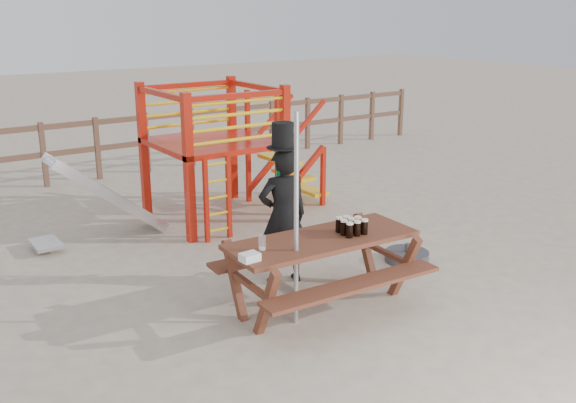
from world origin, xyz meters
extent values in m
plane|color=#BBA991|center=(0.00, 0.00, 0.00)|extent=(60.00, 60.00, 0.00)
cube|color=brown|center=(0.00, 7.00, 1.10)|extent=(15.00, 0.06, 0.10)
cube|color=brown|center=(0.00, 7.00, 0.60)|extent=(15.00, 0.06, 0.10)
cube|color=brown|center=(-1.50, 7.00, 0.60)|extent=(0.09, 0.09, 1.20)
cube|color=brown|center=(-0.50, 7.00, 0.60)|extent=(0.09, 0.09, 1.20)
cube|color=brown|center=(0.50, 7.00, 0.60)|extent=(0.09, 0.09, 1.20)
cube|color=brown|center=(1.50, 7.00, 0.60)|extent=(0.09, 0.09, 1.20)
cube|color=brown|center=(2.50, 7.00, 0.60)|extent=(0.09, 0.09, 1.20)
cube|color=brown|center=(3.50, 7.00, 0.60)|extent=(0.09, 0.09, 1.20)
cube|color=brown|center=(4.50, 7.00, 0.60)|extent=(0.09, 0.09, 1.20)
cube|color=brown|center=(5.50, 7.00, 0.60)|extent=(0.09, 0.09, 1.20)
cube|color=brown|center=(6.50, 7.00, 0.60)|extent=(0.09, 0.09, 1.20)
cube|color=brown|center=(7.50, 7.00, 0.60)|extent=(0.09, 0.09, 1.20)
cube|color=#B01A0B|center=(-0.60, 2.80, 1.05)|extent=(0.12, 0.12, 2.10)
cube|color=#B01A0B|center=(1.00, 2.80, 1.05)|extent=(0.12, 0.12, 2.10)
cube|color=#B01A0B|center=(-0.60, 4.40, 1.05)|extent=(0.12, 0.12, 2.10)
cube|color=#B01A0B|center=(1.00, 4.40, 1.05)|extent=(0.12, 0.12, 2.10)
cube|color=#B01A0B|center=(0.20, 3.60, 1.20)|extent=(1.72, 1.72, 0.08)
cube|color=#B01A0B|center=(0.20, 2.80, 2.00)|extent=(1.60, 0.08, 0.08)
cube|color=#B01A0B|center=(0.20, 4.40, 2.00)|extent=(1.60, 0.08, 0.08)
cube|color=#B01A0B|center=(-0.60, 3.60, 2.00)|extent=(0.08, 1.60, 0.08)
cube|color=#B01A0B|center=(1.00, 3.60, 2.00)|extent=(0.08, 1.60, 0.08)
cylinder|color=yellow|center=(0.20, 2.80, 1.38)|extent=(1.50, 0.05, 0.05)
cylinder|color=yellow|center=(0.20, 4.40, 1.38)|extent=(1.50, 0.05, 0.05)
cylinder|color=yellow|center=(0.20, 2.80, 1.56)|extent=(1.50, 0.05, 0.05)
cylinder|color=yellow|center=(0.20, 4.40, 1.56)|extent=(1.50, 0.05, 0.05)
cylinder|color=yellow|center=(0.20, 2.80, 1.74)|extent=(1.50, 0.05, 0.05)
cylinder|color=yellow|center=(0.20, 4.40, 1.74)|extent=(1.50, 0.05, 0.05)
cylinder|color=yellow|center=(0.20, 2.80, 1.92)|extent=(1.50, 0.05, 0.05)
cylinder|color=yellow|center=(0.20, 4.40, 1.92)|extent=(1.50, 0.05, 0.05)
cube|color=#B01A0B|center=(-0.43, 2.65, 0.60)|extent=(0.06, 0.06, 1.20)
cube|color=#B01A0B|center=(-0.07, 2.65, 0.60)|extent=(0.06, 0.06, 1.20)
cylinder|color=yellow|center=(-0.25, 2.65, 0.15)|extent=(0.36, 0.04, 0.04)
cylinder|color=yellow|center=(-0.25, 2.65, 0.39)|extent=(0.36, 0.04, 0.04)
cylinder|color=yellow|center=(-0.25, 2.65, 0.63)|extent=(0.36, 0.04, 0.04)
cylinder|color=yellow|center=(-0.25, 2.65, 0.87)|extent=(0.36, 0.04, 0.04)
cylinder|color=yellow|center=(-0.25, 2.65, 1.11)|extent=(0.36, 0.04, 0.04)
cube|color=yellow|center=(1.15, 3.60, 1.08)|extent=(0.30, 0.90, 0.06)
cube|color=yellow|center=(1.43, 3.60, 0.78)|extent=(0.30, 0.90, 0.06)
cube|color=yellow|center=(1.71, 3.60, 0.48)|extent=(0.30, 0.90, 0.06)
cube|color=yellow|center=(1.99, 3.60, 0.18)|extent=(0.30, 0.90, 0.06)
cube|color=#B01A0B|center=(1.55, 3.15, 0.60)|extent=(0.95, 0.08, 0.86)
cube|color=#B01A0B|center=(1.55, 4.05, 0.60)|extent=(0.95, 0.08, 0.86)
cube|color=silver|center=(-1.50, 3.60, 0.62)|extent=(1.53, 0.55, 1.21)
cube|color=silver|center=(-1.50, 3.33, 0.66)|extent=(1.58, 0.04, 1.28)
cube|color=silver|center=(-1.50, 3.87, 0.66)|extent=(1.58, 0.04, 1.28)
cube|color=silver|center=(-2.40, 3.60, 0.10)|extent=(0.35, 0.55, 0.05)
cube|color=brown|center=(-0.35, 0.11, 0.78)|extent=(2.12, 0.89, 0.05)
cube|color=brown|center=(-0.38, -0.46, 0.47)|extent=(2.10, 0.40, 0.04)
cube|color=brown|center=(-0.32, 0.68, 0.47)|extent=(2.10, 0.40, 0.04)
cube|color=brown|center=(-1.24, 0.15, 0.38)|extent=(0.15, 1.25, 0.75)
cube|color=brown|center=(0.53, 0.06, 0.38)|extent=(0.15, 1.25, 0.75)
imported|color=black|center=(-0.31, 0.92, 0.82)|extent=(0.67, 0.52, 1.64)
cube|color=#0B792F|center=(-0.28, 1.05, 1.02)|extent=(0.07, 0.03, 0.38)
cylinder|color=black|center=(-0.31, 0.92, 1.65)|extent=(0.37, 0.37, 0.01)
cylinder|color=black|center=(-0.31, 0.92, 1.80)|extent=(0.25, 0.25, 0.28)
cube|color=white|center=(-0.28, 1.04, 1.89)|extent=(0.13, 0.03, 0.03)
cylinder|color=#B2B2B7|center=(-0.80, -0.04, 1.11)|extent=(0.05, 0.05, 2.22)
cylinder|color=#35353A|center=(1.38, 0.53, 0.07)|extent=(0.57, 0.57, 0.13)
cylinder|color=#35353A|center=(1.38, 0.53, 0.19)|extent=(0.07, 0.07, 0.11)
cube|color=white|center=(-1.34, -0.03, 0.85)|extent=(0.19, 0.15, 0.08)
cylinder|color=black|center=(-0.11, -0.06, 0.88)|extent=(0.08, 0.08, 0.15)
cylinder|color=#F8E7CB|center=(-0.11, -0.06, 0.97)|extent=(0.08, 0.08, 0.02)
cylinder|color=black|center=(-0.01, -0.06, 0.88)|extent=(0.08, 0.08, 0.15)
cylinder|color=#F8E7CB|center=(-0.01, -0.06, 0.97)|extent=(0.08, 0.08, 0.02)
cylinder|color=black|center=(0.09, -0.06, 0.88)|extent=(0.08, 0.08, 0.15)
cylinder|color=#F8E7CB|center=(0.09, -0.06, 0.97)|extent=(0.08, 0.08, 0.02)
cylinder|color=black|center=(-0.11, 0.04, 0.88)|extent=(0.08, 0.08, 0.15)
cylinder|color=#F8E7CB|center=(-0.11, 0.04, 0.97)|extent=(0.08, 0.08, 0.02)
cylinder|color=black|center=(0.00, 0.05, 0.88)|extent=(0.08, 0.08, 0.15)
cylinder|color=#F8E7CB|center=(0.00, 0.05, 0.97)|extent=(0.08, 0.08, 0.02)
cylinder|color=black|center=(0.09, 0.05, 0.88)|extent=(0.08, 0.08, 0.15)
cylinder|color=#F8E7CB|center=(0.09, 0.05, 0.97)|extent=(0.08, 0.08, 0.02)
cylinder|color=black|center=(-0.09, 0.15, 0.88)|extent=(0.08, 0.08, 0.15)
cylinder|color=#F8E7CB|center=(-0.09, 0.15, 0.97)|extent=(0.08, 0.08, 0.02)
cylinder|color=black|center=(0.00, 0.13, 0.88)|extent=(0.08, 0.08, 0.15)
cylinder|color=#F8E7CB|center=(0.00, 0.13, 0.97)|extent=(0.08, 0.08, 0.02)
cylinder|color=silver|center=(-1.08, 0.17, 0.88)|extent=(0.08, 0.08, 0.15)
cylinder|color=#F8E7CB|center=(-1.08, 0.17, 0.82)|extent=(0.07, 0.07, 0.02)
camera|label=1|loc=(-4.32, -5.02, 3.15)|focal=40.00mm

